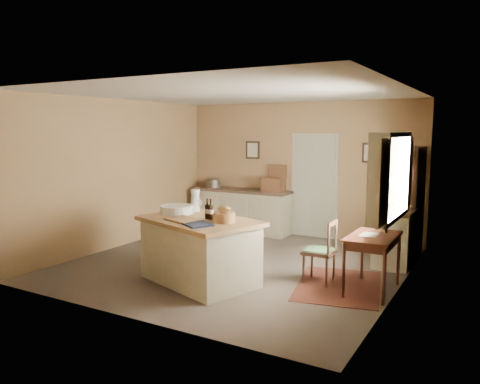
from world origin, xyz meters
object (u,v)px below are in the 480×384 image
at_px(work_island, 199,249).
at_px(writing_desk, 373,242).
at_px(sideboard, 242,209).
at_px(shelving_unit, 413,203).
at_px(right_cabinet, 396,236).
at_px(desk_chair, 319,252).

bearing_deg(work_island, writing_desk, 38.07).
height_order(sideboard, shelving_unit, shelving_unit).
xyz_separation_m(sideboard, right_cabinet, (3.34, -0.93, -0.02)).
height_order(desk_chair, right_cabinet, right_cabinet).
height_order(writing_desk, shelving_unit, shelving_unit).
xyz_separation_m(sideboard, shelving_unit, (3.49, -0.35, 0.45)).
distance_m(writing_desk, desk_chair, 0.78).
distance_m(work_island, sideboard, 3.43).
xyz_separation_m(work_island, desk_chair, (1.47, 0.82, -0.04)).
relative_size(sideboard, desk_chair, 2.43).
distance_m(right_cabinet, shelving_unit, 0.77).
bearing_deg(desk_chair, shelving_unit, 65.84).
relative_size(sideboard, writing_desk, 2.23).
bearing_deg(writing_desk, right_cabinet, 90.01).
xyz_separation_m(writing_desk, shelving_unit, (0.15, 2.08, 0.26)).
relative_size(sideboard, shelving_unit, 1.14).
xyz_separation_m(writing_desk, right_cabinet, (-0.00, 1.50, -0.21)).
xyz_separation_m(work_island, writing_desk, (2.22, 0.81, 0.19)).
distance_m(desk_chair, right_cabinet, 1.66).
bearing_deg(sideboard, desk_chair, -42.93).
relative_size(work_island, shelving_unit, 1.03).
relative_size(work_island, right_cabinet, 1.88).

